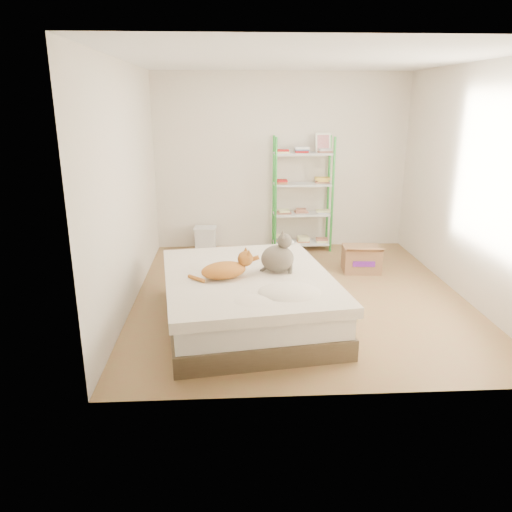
{
  "coord_description": "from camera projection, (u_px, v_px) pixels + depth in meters",
  "views": [
    {
      "loc": [
        -0.81,
        -5.45,
        2.2
      ],
      "look_at": [
        -0.53,
        -0.42,
        0.62
      ],
      "focal_mm": 35.0,
      "sensor_mm": 36.0,
      "label": 1
    }
  ],
  "objects": [
    {
      "name": "shelf_unit",
      "position": [
        303.0,
        196.0,
        7.46
      ],
      "size": [
        0.88,
        0.36,
        1.74
      ],
      "color": "green",
      "rests_on": "ground"
    },
    {
      "name": "room",
      "position": [
        301.0,
        185.0,
        5.5
      ],
      "size": [
        3.81,
        4.21,
        2.61
      ],
      "color": "olive",
      "rests_on": "ground"
    },
    {
      "name": "bed",
      "position": [
        248.0,
        298.0,
        5.09
      ],
      "size": [
        1.9,
        2.25,
        0.52
      ],
      "rotation": [
        0.0,
        0.0,
        0.14
      ],
      "color": "#4E402E",
      "rests_on": "ground"
    },
    {
      "name": "orange_cat",
      "position": [
        224.0,
        268.0,
        4.87
      ],
      "size": [
        0.59,
        0.43,
        0.22
      ],
      "primitive_type": null,
      "rotation": [
        0.0,
        0.0,
        0.3
      ],
      "color": "#C36324",
      "rests_on": "bed"
    },
    {
      "name": "white_bin",
      "position": [
        206.0,
        239.0,
        7.54
      ],
      "size": [
        0.34,
        0.31,
        0.37
      ],
      "rotation": [
        0.0,
        0.0,
        -0.07
      ],
      "color": "silver",
      "rests_on": "ground"
    },
    {
      "name": "cardboard_box",
      "position": [
        361.0,
        259.0,
        6.65
      ],
      "size": [
        0.51,
        0.5,
        0.39
      ],
      "rotation": [
        0.0,
        0.0,
        -0.08
      ],
      "color": "brown",
      "rests_on": "ground"
    },
    {
      "name": "grey_cat",
      "position": [
        278.0,
        253.0,
        5.03
      ],
      "size": [
        0.37,
        0.31,
        0.41
      ],
      "primitive_type": null,
      "rotation": [
        0.0,
        0.0,
        1.52
      ],
      "color": "gray",
      "rests_on": "bed"
    }
  ]
}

